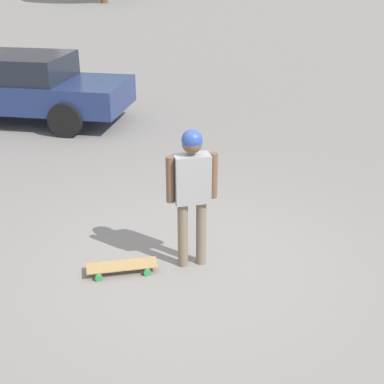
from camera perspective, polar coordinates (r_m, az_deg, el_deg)
ground_plane at (r=6.15m, az=0.00°, el=-7.64°), size 220.00×220.00×0.00m
person at (r=5.69m, az=0.00°, el=0.93°), size 0.47×0.39×1.59m
skateboard at (r=6.01m, az=-7.46°, el=-7.86°), size 0.77×0.62×0.09m
car_parked_near at (r=11.82m, az=-18.49°, el=10.66°), size 5.04×2.70×1.38m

